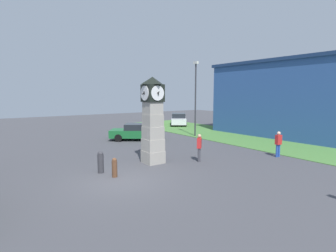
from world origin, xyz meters
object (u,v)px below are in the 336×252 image
at_px(clock_tower, 153,121).
at_px(pedestrian_by_cars, 199,146).
at_px(bollard_mid_row, 101,162).
at_px(pedestrian_near_bench, 278,142).
at_px(street_lamp_near_road, 196,94).
at_px(car_far_lot, 179,119).
at_px(bollard_near_tower, 115,167).
at_px(car_end_of_row, 136,132).

relative_size(clock_tower, pedestrian_by_cars, 3.02).
relative_size(clock_tower, bollard_mid_row, 4.40).
relative_size(pedestrian_near_bench, street_lamp_near_road, 0.23).
distance_m(car_far_lot, pedestrian_by_cars, 18.60).
bearing_deg(bollard_near_tower, car_far_lot, 134.38).
bearing_deg(pedestrian_near_bench, bollard_mid_row, -107.12).
xyz_separation_m(clock_tower, street_lamp_near_road, (-6.09, 8.57, 1.54)).
distance_m(bollard_mid_row, car_end_of_row, 9.86).
distance_m(car_end_of_row, street_lamp_near_road, 6.69).
distance_m(car_far_lot, street_lamp_near_road, 9.64).
height_order(bollard_mid_row, pedestrian_near_bench, pedestrian_near_bench).
bearing_deg(street_lamp_near_road, car_end_of_row, -104.08).
distance_m(bollard_mid_row, pedestrian_by_cars, 5.84).
bearing_deg(clock_tower, street_lamp_near_road, 125.40).
bearing_deg(pedestrian_by_cars, car_far_lot, 146.39).
distance_m(clock_tower, car_end_of_row, 8.25).
xyz_separation_m(bollard_mid_row, street_lamp_near_road, (-6.25, 11.84, 3.47)).
bearing_deg(pedestrian_by_cars, clock_tower, -118.93).
height_order(bollard_near_tower, street_lamp_near_road, street_lamp_near_road).
relative_size(bollard_near_tower, car_far_lot, 0.21).
xyz_separation_m(clock_tower, car_far_lot, (-14.15, 12.73, -1.72)).
xyz_separation_m(car_far_lot, pedestrian_near_bench, (17.58, -5.37, 0.16)).
distance_m(bollard_near_tower, bollard_mid_row, 1.11).
bearing_deg(car_far_lot, clock_tower, -41.97).
bearing_deg(bollard_near_tower, pedestrian_by_cars, 88.62).
xyz_separation_m(bollard_near_tower, pedestrian_by_cars, (0.13, 5.40, 0.47)).
relative_size(clock_tower, street_lamp_near_road, 0.71).
distance_m(clock_tower, bollard_near_tower, 3.80).
height_order(car_far_lot, pedestrian_near_bench, pedestrian_near_bench).
distance_m(clock_tower, pedestrian_by_cars, 3.19).
xyz_separation_m(pedestrian_by_cars, street_lamp_near_road, (-7.44, 6.14, 3.10)).
bearing_deg(car_end_of_row, bollard_mid_row, -38.98).
bearing_deg(bollard_mid_row, clock_tower, 92.70).
bearing_deg(street_lamp_near_road, bollard_mid_row, -62.19).
relative_size(car_end_of_row, pedestrian_near_bench, 2.80).
height_order(bollard_near_tower, car_end_of_row, car_end_of_row).
relative_size(bollard_near_tower, bollard_mid_row, 0.84).
height_order(pedestrian_by_cars, street_lamp_near_road, street_lamp_near_road).
xyz_separation_m(car_far_lot, street_lamp_near_road, (8.06, -4.16, 3.26)).
height_order(bollard_mid_row, street_lamp_near_road, street_lamp_near_road).
xyz_separation_m(clock_tower, bollard_near_tower, (1.21, -2.97, -2.03)).
bearing_deg(clock_tower, car_far_lot, 138.03).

